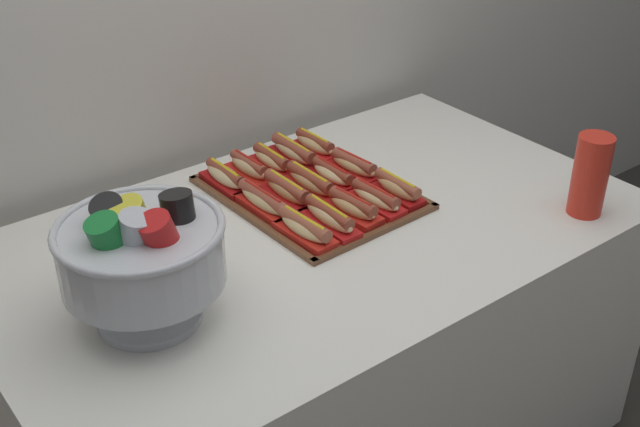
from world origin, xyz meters
The scene contains 19 objects.
buffet_table centered at (0.00, 0.00, 0.42)m, with size 1.59×0.93×0.79m.
serving_tray centered at (0.09, 0.14, 0.80)m, with size 0.42×0.54×0.01m.
hot_dog_0 centered at (-0.06, -0.03, 0.83)m, with size 0.08×0.17×0.06m.
hot_dog_1 centered at (0.02, -0.03, 0.83)m, with size 0.06×0.18×0.06m.
hot_dog_2 centered at (0.09, -0.03, 0.83)m, with size 0.08×0.16×0.06m.
hot_dog_3 centered at (0.17, -0.03, 0.83)m, with size 0.07×0.17×0.06m.
hot_dog_4 centered at (0.24, -0.02, 0.83)m, with size 0.06×0.15×0.06m.
hot_dog_5 centered at (-0.06, 0.13, 0.83)m, with size 0.06×0.18×0.06m.
hot_dog_6 centered at (0.01, 0.13, 0.83)m, with size 0.06×0.17×0.06m.
hot_dog_7 centered at (0.09, 0.14, 0.83)m, with size 0.06×0.18×0.06m.
hot_dog_8 centered at (0.16, 0.14, 0.82)m, with size 0.07×0.15×0.06m.
hot_dog_9 centered at (0.24, 0.14, 0.83)m, with size 0.07×0.17×0.06m.
hot_dog_10 centered at (-0.07, 0.30, 0.83)m, with size 0.07×0.17×0.06m.
hot_dog_11 centered at (0.01, 0.30, 0.83)m, with size 0.06×0.16×0.06m.
hot_dog_12 centered at (0.08, 0.30, 0.83)m, with size 0.07×0.16×0.06m.
hot_dog_13 centered at (0.16, 0.30, 0.83)m, with size 0.06×0.18×0.06m.
hot_dog_14 centered at (0.23, 0.31, 0.83)m, with size 0.07×0.16×0.06m.
punch_bowl centered at (-0.48, -0.08, 0.95)m, with size 0.33×0.33×0.28m.
cup_stack centered at (0.57, -0.35, 0.90)m, with size 0.09×0.09×0.21m.
Camera 1 is at (-1.01, -1.33, 1.82)m, focal length 45.75 mm.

